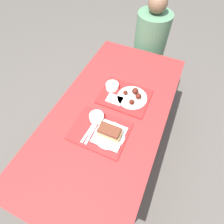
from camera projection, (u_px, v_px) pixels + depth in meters
ground_plane at (110, 150)px, 1.91m from camera, size 12.00×12.00×0.00m
picnic_table at (110, 119)px, 1.39m from camera, size 0.82×1.64×0.73m
picnic_bench_far at (145, 64)px, 2.13m from camera, size 0.78×0.28×0.47m
tray_near at (100, 131)px, 1.21m from camera, size 0.39×0.30×0.01m
tray_far at (125, 97)px, 1.39m from camera, size 0.39×0.30×0.01m
bowl_coleslaw_near at (97, 117)px, 1.24m from camera, size 0.10×0.10×0.05m
brisket_sandwich_plate at (109, 133)px, 1.16m from camera, size 0.21×0.21×0.09m
plastic_fork_near at (88, 132)px, 1.20m from camera, size 0.03×0.17×0.00m
plastic_knife_near at (91, 133)px, 1.19m from camera, size 0.02×0.17×0.00m
condiment_packet at (101, 121)px, 1.25m from camera, size 0.04×0.03×0.01m
bowl_coleslaw_far at (112, 86)px, 1.41m from camera, size 0.10×0.10×0.05m
wings_plate_far at (133, 96)px, 1.36m from camera, size 0.23×0.23×0.06m
napkin_far at (115, 99)px, 1.36m from camera, size 0.12×0.09×0.01m
person_seated_across at (151, 36)px, 1.83m from camera, size 0.34×0.34×0.70m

